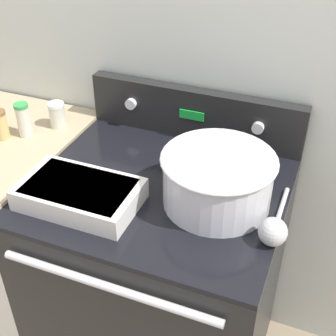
{
  "coord_description": "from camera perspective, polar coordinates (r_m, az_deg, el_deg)",
  "views": [
    {
      "loc": [
        0.46,
        -0.73,
        1.81
      ],
      "look_at": [
        0.02,
        0.37,
        0.98
      ],
      "focal_mm": 50.0,
      "sensor_mm": 36.0,
      "label": 1
    }
  ],
  "objects": [
    {
      "name": "kitchen_wall",
      "position": [
        1.63,
        4.26,
        14.9
      ],
      "size": [
        8.0,
        0.05,
        2.5
      ],
      "color": "silver",
      "rests_on": "ground_plane"
    },
    {
      "name": "ladle",
      "position": [
        1.29,
        12.73,
        -7.38
      ],
      "size": [
        0.08,
        0.28,
        0.08
      ],
      "color": "#B7B7B7",
      "rests_on": "stove_range"
    },
    {
      "name": "stove_range",
      "position": [
        1.78,
        -0.83,
        -14.0
      ],
      "size": [
        0.78,
        0.73,
        0.92
      ],
      "color": "black",
      "rests_on": "ground_plane"
    },
    {
      "name": "spice_jar_white_cap",
      "position": [
        1.78,
        -13.37,
        6.34
      ],
      "size": [
        0.06,
        0.06,
        0.1
      ],
      "color": "beige",
      "rests_on": "side_counter"
    },
    {
      "name": "control_panel",
      "position": [
        1.67,
        3.26,
        6.65
      ],
      "size": [
        0.78,
        0.07,
        0.19
      ],
      "color": "black",
      "rests_on": "stove_range"
    },
    {
      "name": "side_counter",
      "position": [
        2.05,
        -18.31,
        -8.04
      ],
      "size": [
        0.54,
        0.7,
        0.93
      ],
      "color": "silver",
      "rests_on": "ground_plane"
    },
    {
      "name": "casserole_dish",
      "position": [
        1.4,
        -10.72,
        -3.02
      ],
      "size": [
        0.35,
        0.21,
        0.07
      ],
      "color": "silver",
      "rests_on": "stove_range"
    },
    {
      "name": "mixing_bowl",
      "position": [
        1.36,
        6.07,
        -1.2
      ],
      "size": [
        0.34,
        0.34,
        0.16
      ],
      "color": "silver",
      "rests_on": "stove_range"
    },
    {
      "name": "spice_jar_brown_cap",
      "position": [
        1.76,
        -19.74,
        5.0
      ],
      "size": [
        0.05,
        0.05,
        0.11
      ],
      "color": "tan",
      "rests_on": "side_counter"
    },
    {
      "name": "spice_jar_green_cap",
      "position": [
        1.74,
        -17.2,
        5.64
      ],
      "size": [
        0.05,
        0.05,
        0.13
      ],
      "color": "beige",
      "rests_on": "side_counter"
    }
  ]
}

